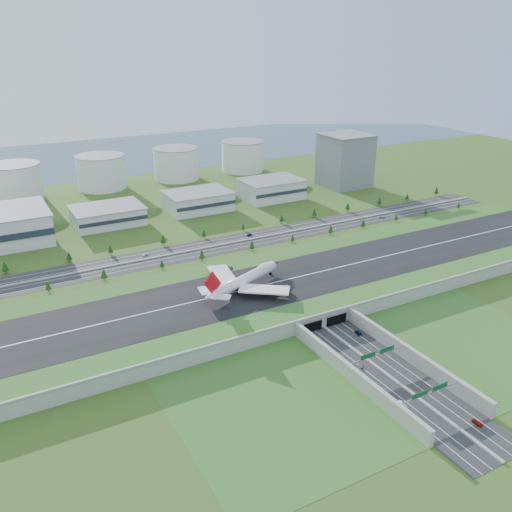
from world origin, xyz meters
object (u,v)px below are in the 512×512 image
car_1 (402,404)px  car_5 (249,235)px  car_7 (145,255)px  car_3 (477,422)px  car_6 (381,217)px  boeing_747 (244,280)px  office_tower (345,161)px  fuel_tank_a (16,182)px  car_2 (358,333)px  car_0 (361,365)px

car_1 → car_5: 231.68m
car_7 → car_3: bearing=-7.8°
car_6 → boeing_747: bearing=139.6°
car_1 → car_6: car_1 is taller
office_tower → car_3: (-190.46, -343.86, -26.62)m
fuel_tank_a → car_3: bearing=-74.2°
car_1 → car_3: size_ratio=1.01×
office_tower → fuel_tank_a: bearing=160.2°
boeing_747 → car_2: size_ratio=12.44×
fuel_tank_a → car_2: bearing=-70.5°
car_0 → car_2: car_2 is taller
car_1 → car_6: (171.08, 211.78, -0.04)m
office_tower → car_1: 383.33m
car_0 → car_5: bearing=102.3°
car_6 → car_7: bearing=110.7°
office_tower → car_2: size_ratio=10.39×
fuel_tank_a → car_3: size_ratio=9.60×
office_tower → car_1: size_ratio=10.51×
car_0 → car_5: car_5 is taller
car_2 → car_3: 83.90m
car_2 → car_5: 169.43m
car_5 → car_6: bearing=69.8°
fuel_tank_a → car_1: (109.66, -434.37, -16.52)m
office_tower → car_7: 272.84m
car_1 → car_3: bearing=-53.8°
boeing_747 → car_7: (-31.79, 100.66, -13.17)m
car_6 → office_tower: bearing=4.6°
office_tower → boeing_747: (-223.57, -193.02, -13.40)m
office_tower → car_6: bearing=-110.0°
car_0 → office_tower: bearing=78.2°
car_3 → car_6: (151.21, 236.27, 0.07)m
fuel_tank_a → car_6: 358.66m
office_tower → boeing_747: size_ratio=0.84×
car_2 → car_6: bearing=-127.4°
office_tower → car_1: (-210.34, -319.37, -26.52)m
car_1 → car_3: (19.87, -24.49, -0.11)m
fuel_tank_a → car_3: 477.08m
boeing_747 → car_5: bearing=38.4°
office_tower → car_0: size_ratio=13.59×
car_1 → car_5: (43.94, 227.48, -0.06)m
boeing_747 → car_0: size_ratio=16.28×
fuel_tank_a → car_0: size_ratio=12.36×
car_6 → car_7: 216.64m
car_5 → car_7: size_ratio=0.87×
car_0 → car_2: bearing=77.7°
fuel_tank_a → car_6: (280.75, -222.59, -16.56)m
office_tower → car_6: size_ratio=9.27×
car_1 → car_7: (-45.02, 227.01, -0.05)m
car_0 → car_1: (-3.73, -33.24, 0.17)m
car_3 → car_7: (-64.89, 251.50, 0.05)m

